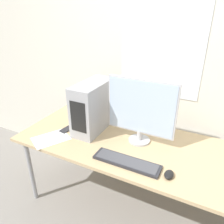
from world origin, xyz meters
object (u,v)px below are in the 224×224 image
object	(u,v)px
keyboard	(127,162)
mouse	(169,175)
monitor_main	(141,110)
pc_tower	(93,106)
cell_phone	(67,129)

from	to	relation	value
keyboard	mouse	xyz separation A→B (m)	(0.31, -0.00, 0.01)
monitor_main	keyboard	xyz separation A→B (m)	(0.02, -0.31, -0.28)
pc_tower	cell_phone	xyz separation A→B (m)	(-0.21, -0.14, -0.22)
keyboard	cell_phone	world-z (taller)	keyboard
mouse	keyboard	bearing A→B (deg)	179.97
monitor_main	cell_phone	distance (m)	0.73
mouse	cell_phone	world-z (taller)	mouse
monitor_main	cell_phone	bearing A→B (deg)	-169.05
pc_tower	monitor_main	size ratio (longest dim) A/B	0.85
keyboard	cell_phone	size ratio (longest dim) A/B	3.67
monitor_main	keyboard	bearing A→B (deg)	-86.12
pc_tower	keyboard	bearing A→B (deg)	-34.98
pc_tower	monitor_main	world-z (taller)	monitor_main
monitor_main	mouse	bearing A→B (deg)	-43.82
keyboard	mouse	size ratio (longest dim) A/B	5.19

